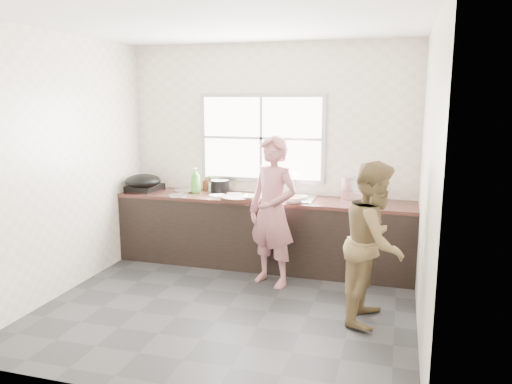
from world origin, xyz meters
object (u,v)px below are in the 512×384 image
(person_side, at_px, (374,242))
(bowl_mince, at_px, (254,198))
(cutting_board, at_px, (238,198))
(woman, at_px, (273,217))
(bottle_brown_short, at_px, (220,185))
(burner, at_px, (142,187))
(black_pot, at_px, (220,187))
(glass_jar, at_px, (209,187))
(bottle_brown_tall, at_px, (207,184))
(bowl_held, at_px, (301,197))
(wok, at_px, (143,181))
(pot_lid_left, at_px, (178,196))
(pot_lid_right, at_px, (185,191))
(bottle_green, at_px, (196,180))
(dish_rack, at_px, (360,188))
(bowl_crabs, at_px, (294,201))
(plate_food, at_px, (217,195))

(person_side, height_order, bowl_mince, person_side)
(cutting_board, bearing_deg, woman, -34.40)
(bottle_brown_short, height_order, burner, bottle_brown_short)
(bottle_brown_short, bearing_deg, black_pot, -70.06)
(bottle_brown_short, bearing_deg, glass_jar, -178.02)
(woman, bearing_deg, bottle_brown_tall, 168.08)
(bowl_held, distance_m, burner, 2.12)
(bottle_brown_tall, distance_m, burner, 0.86)
(wok, height_order, pot_lid_left, wok)
(bowl_mince, bearing_deg, pot_lid_right, 162.53)
(person_side, bearing_deg, bottle_brown_short, 63.07)
(person_side, bearing_deg, bowl_held, 46.07)
(bottle_green, height_order, bottle_brown_tall, bottle_green)
(glass_jar, bearing_deg, pot_lid_right, -159.28)
(woman, xyz_separation_m, burner, (-1.92, 0.60, 0.12))
(pot_lid_right, bearing_deg, bowl_held, -4.69)
(burner, bearing_deg, dish_rack, 3.22)
(bowl_crabs, relative_size, bottle_brown_short, 1.11)
(person_side, bearing_deg, burner, 75.98)
(person_side, bearing_deg, cutting_board, 67.22)
(bottle_green, relative_size, dish_rack, 0.92)
(woman, relative_size, person_side, 1.03)
(cutting_board, relative_size, pot_lid_left, 1.76)
(black_pot, bearing_deg, pot_lid_right, -178.88)
(cutting_board, height_order, bowl_held, bowl_held)
(bottle_brown_short, distance_m, pot_lid_left, 0.59)
(bowl_crabs, height_order, wok, wok)
(bottle_brown_short, bearing_deg, person_side, -34.72)
(bottle_brown_tall, height_order, bottle_brown_short, bottle_brown_tall)
(cutting_board, bearing_deg, bowl_mince, 0.00)
(bottle_green, xyz_separation_m, glass_jar, (0.11, 0.19, -0.11))
(bottle_brown_short, xyz_separation_m, wok, (-0.92, -0.33, 0.07))
(bottle_brown_short, relative_size, wok, 0.35)
(person_side, relative_size, black_pot, 6.61)
(plate_food, bearing_deg, burner, 173.70)
(wok, relative_size, pot_lid_right, 1.67)
(cutting_board, distance_m, bottle_green, 0.70)
(burner, bearing_deg, glass_jar, 11.88)
(bottle_green, xyz_separation_m, burner, (-0.76, 0.01, -0.13))
(plate_food, bearing_deg, bottle_brown_tall, 129.46)
(person_side, relative_size, plate_food, 7.53)
(bowl_mince, distance_m, bowl_crabs, 0.47)
(burner, distance_m, dish_rack, 2.78)
(black_pot, height_order, bottle_brown_tall, bottle_brown_tall)
(bowl_mince, relative_size, bowl_crabs, 1.38)
(bottle_brown_tall, xyz_separation_m, bottle_brown_short, (0.17, 0.00, -0.01))
(plate_food, xyz_separation_m, pot_lid_right, (-0.52, 0.19, -0.00))
(bottle_brown_short, bearing_deg, wok, -160.11)
(bottle_brown_tall, distance_m, pot_lid_right, 0.30)
(bowl_held, bearing_deg, bottle_green, 177.96)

